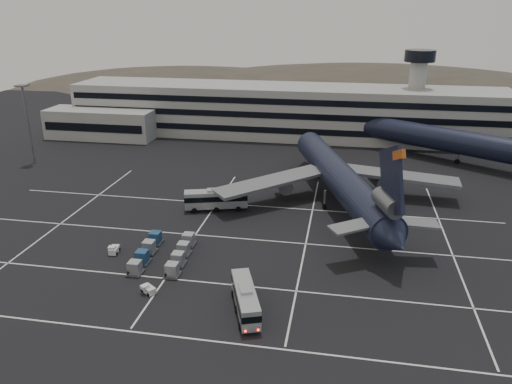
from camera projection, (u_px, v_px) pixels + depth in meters
ground at (225, 249)px, 76.46m from camera, size 260.00×260.00×0.00m
lane_markings at (232, 247)px, 76.97m from camera, size 90.00×55.62×0.01m
terminal at (275, 111)px, 139.97m from camera, size 125.00×26.00×24.00m
hills at (349, 111)px, 234.10m from camera, size 352.00×180.00×44.00m
lightpole_left at (26, 113)px, 113.78m from camera, size 2.40×2.40×18.28m
trijet_main at (341, 179)px, 91.26m from camera, size 45.14×56.29×18.08m
trijet_far at (464, 142)px, 114.81m from camera, size 51.26×37.16×18.08m
bus_near at (245, 298)px, 60.25m from camera, size 5.56×10.19×3.53m
bus_far at (216, 198)px, 90.33m from camera, size 11.62×5.72×4.00m
tug_a at (114, 250)px, 74.93m from camera, size 1.55×2.27×1.35m
tug_b at (149, 289)px, 64.62m from camera, size 2.29×2.12×1.27m
uld_cluster at (163, 253)px, 73.20m from camera, size 8.14×12.36×1.96m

